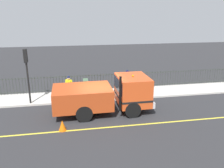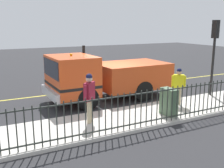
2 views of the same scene
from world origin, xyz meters
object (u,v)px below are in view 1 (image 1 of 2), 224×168
traffic_light_near (26,65)px  traffic_cone (62,125)px  pedestrian_distant (69,85)px  utility_cabinet (86,86)px  worker_standing (127,79)px  work_truck (110,93)px

traffic_light_near → traffic_cone: (-4.02, -2.20, -2.43)m
pedestrian_distant → utility_cabinet: (0.87, -1.22, -0.47)m
worker_standing → pedestrian_distant: 4.28m
work_truck → worker_standing: 3.38m
traffic_light_near → pedestrian_distant: bearing=104.2°
work_truck → pedestrian_distant: 3.58m
traffic_light_near → traffic_cone: 5.18m
work_truck → pedestrian_distant: size_ratio=3.72×
work_truck → traffic_cone: bearing=-56.1°
worker_standing → traffic_light_near: bearing=-36.8°
worker_standing → traffic_light_near: (-0.81, 6.86, 1.50)m
work_truck → traffic_light_near: (2.04, 5.05, 1.49)m
work_truck → worker_standing: (2.86, -1.81, -0.01)m
pedestrian_distant → traffic_cone: size_ratio=2.78×
traffic_light_near → utility_cabinet: traffic_light_near is taller
pedestrian_distant → traffic_light_near: size_ratio=0.44×
work_truck → pedestrian_distant: work_truck is taller
worker_standing → traffic_cone: (-4.83, 4.67, -0.93)m
traffic_cone → utility_cabinet: bearing=-16.6°
pedestrian_distant → traffic_light_near: bearing=-129.0°
traffic_light_near → utility_cabinet: 4.57m
worker_standing → pedestrian_distant: size_ratio=1.11×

